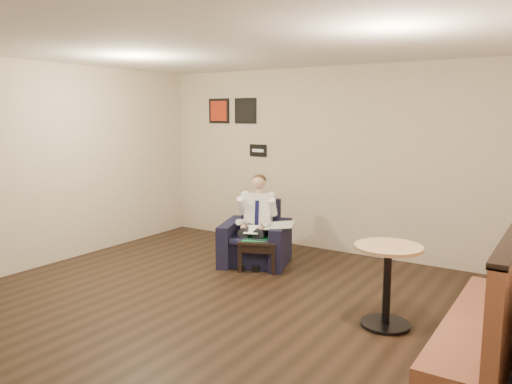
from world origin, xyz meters
The scene contains 17 objects.
ground centered at (0.00, 0.00, 0.00)m, with size 6.00×6.00×0.00m, color black.
wall_back centered at (0.00, 3.00, 1.40)m, with size 6.00×0.02×2.80m, color beige.
wall_left centered at (-3.00, 0.00, 1.40)m, with size 0.02×6.00×2.80m, color beige.
ceiling centered at (0.00, 0.00, 2.80)m, with size 6.00×6.00×0.02m, color white.
seating_sign centered at (-1.30, 2.98, 1.50)m, with size 0.32×0.02×0.20m, color black.
art_print_left centered at (-2.10, 2.98, 2.15)m, with size 0.42×0.03×0.42m, color #AE2B15.
art_print_right centered at (-1.55, 2.98, 2.15)m, with size 0.42×0.03×0.42m, color black.
armchair centered at (-0.58, 1.79, 0.43)m, with size 0.90×0.90×0.87m, color black.
seated_man centered at (-0.54, 1.68, 0.59)m, with size 0.57×0.85×1.19m, color white, non-canonical shape.
lap_papers centered at (-0.51, 1.59, 0.53)m, with size 0.20×0.28×0.01m, color white.
newspaper centered at (-0.20, 1.82, 0.59)m, with size 0.38×0.47×0.01m, color silver.
side_table centered at (-0.38, 1.60, 0.21)m, with size 0.51×0.51×0.42m, color black.
green_folder centered at (-0.40, 1.57, 0.42)m, with size 0.42×0.30×0.01m, color green.
coffee_mug centered at (-0.26, 1.76, 0.46)m, with size 0.08×0.08×0.09m, color white.
smartphone centered at (-0.39, 1.75, 0.42)m, with size 0.13×0.06×0.01m, color black.
banquette centered at (2.59, 0.38, 0.59)m, with size 0.55×2.31×1.18m, color brown.
cafe_table centered at (1.68, 0.70, 0.41)m, with size 0.67×0.67×0.83m, color tan.
Camera 1 is at (3.15, -3.96, 2.08)m, focal length 35.00 mm.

